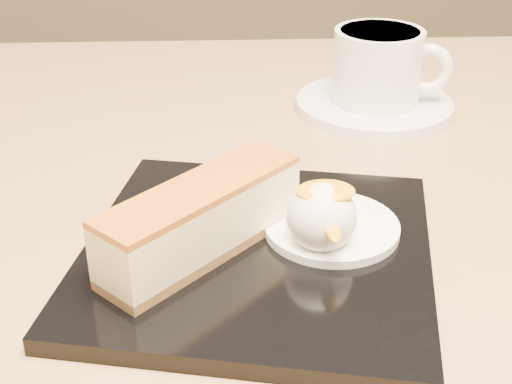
{
  "coord_description": "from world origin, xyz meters",
  "views": [
    {
      "loc": [
        -0.0,
        -0.47,
        0.98
      ],
      "look_at": [
        0.02,
        -0.07,
        0.76
      ],
      "focal_mm": 50.0,
      "sensor_mm": 36.0,
      "label": 1
    }
  ],
  "objects_px": {
    "dessert_plate": "(257,253)",
    "ice_cream_scoop": "(322,217)",
    "saucer": "(374,105)",
    "coffee_cup": "(380,65)",
    "cheesecake": "(202,219)",
    "table": "(233,352)"
  },
  "relations": [
    {
      "from": "dessert_plate",
      "to": "ice_cream_scoop",
      "type": "xyz_separation_m",
      "value": [
        0.04,
        -0.01,
        0.03
      ]
    },
    {
      "from": "ice_cream_scoop",
      "to": "saucer",
      "type": "xyz_separation_m",
      "value": [
        0.08,
        0.26,
        -0.03
      ]
    },
    {
      "from": "dessert_plate",
      "to": "coffee_cup",
      "type": "height_order",
      "value": "coffee_cup"
    },
    {
      "from": "saucer",
      "to": "cheesecake",
      "type": "bearing_deg",
      "value": -121.69
    },
    {
      "from": "dessert_plate",
      "to": "ice_cream_scoop",
      "type": "relative_size",
      "value": 4.95
    },
    {
      "from": "cheesecake",
      "to": "ice_cream_scoop",
      "type": "distance_m",
      "value": 0.08
    },
    {
      "from": "table",
      "to": "cheesecake",
      "type": "relative_size",
      "value": 6.09
    },
    {
      "from": "coffee_cup",
      "to": "saucer",
      "type": "bearing_deg",
      "value": -180.0
    },
    {
      "from": "saucer",
      "to": "coffee_cup",
      "type": "relative_size",
      "value": 1.34
    },
    {
      "from": "saucer",
      "to": "coffee_cup",
      "type": "xyz_separation_m",
      "value": [
        0.0,
        -0.0,
        0.04
      ]
    },
    {
      "from": "dessert_plate",
      "to": "coffee_cup",
      "type": "bearing_deg",
      "value": 63.41
    },
    {
      "from": "coffee_cup",
      "to": "cheesecake",
      "type": "bearing_deg",
      "value": -109.41
    },
    {
      "from": "saucer",
      "to": "table",
      "type": "bearing_deg",
      "value": -130.38
    },
    {
      "from": "table",
      "to": "coffee_cup",
      "type": "bearing_deg",
      "value": 49.12
    },
    {
      "from": "cheesecake",
      "to": "ice_cream_scoop",
      "type": "xyz_separation_m",
      "value": [
        0.08,
        -0.0,
        -0.0
      ]
    },
    {
      "from": "dessert_plate",
      "to": "cheesecake",
      "type": "bearing_deg",
      "value": -171.87
    },
    {
      "from": "dessert_plate",
      "to": "saucer",
      "type": "bearing_deg",
      "value": 63.83
    },
    {
      "from": "table",
      "to": "cheesecake",
      "type": "distance_m",
      "value": 0.21
    },
    {
      "from": "table",
      "to": "ice_cream_scoop",
      "type": "relative_size",
      "value": 18.02
    },
    {
      "from": "dessert_plate",
      "to": "coffee_cup",
      "type": "xyz_separation_m",
      "value": [
        0.13,
        0.25,
        0.04
      ]
    },
    {
      "from": "dessert_plate",
      "to": "saucer",
      "type": "xyz_separation_m",
      "value": [
        0.12,
        0.25,
        -0.0
      ]
    },
    {
      "from": "cheesecake",
      "to": "coffee_cup",
      "type": "xyz_separation_m",
      "value": [
        0.16,
        0.26,
        0.01
      ]
    }
  ]
}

